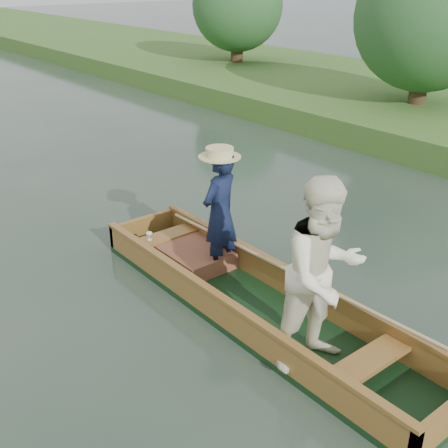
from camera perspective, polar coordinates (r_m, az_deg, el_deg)
ground at (r=6.69m, az=3.27°, el=-9.10°), size 120.00×120.00×0.00m
trees_far at (r=14.18m, az=-21.12°, el=17.83°), size 22.75×14.99×4.42m
punt at (r=6.12m, az=5.15°, el=-4.76°), size 1.25×5.00×2.04m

